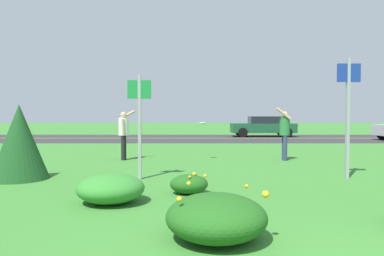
{
  "coord_description": "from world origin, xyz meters",
  "views": [
    {
      "loc": [
        -1.29,
        -1.89,
        1.53
      ],
      "look_at": [
        -1.31,
        8.9,
        1.14
      ],
      "focal_mm": 33.51,
      "sensor_mm": 36.0,
      "label": 1
    }
  ],
  "objects_px": {
    "sign_post_by_roadside": "(349,106)",
    "car_dark_green_center_left": "(264,126)",
    "sign_post_near_path": "(140,116)",
    "frisbee_white": "(204,124)",
    "person_catcher_green_shirt": "(286,131)",
    "person_thrower_white_shirt": "(125,131)"
  },
  "relations": [
    {
      "from": "sign_post_near_path",
      "to": "frisbee_white",
      "type": "relative_size",
      "value": 10.43
    },
    {
      "from": "sign_post_by_roadside",
      "to": "car_dark_green_center_left",
      "type": "relative_size",
      "value": 0.64
    },
    {
      "from": "frisbee_white",
      "to": "car_dark_green_center_left",
      "type": "height_order",
      "value": "car_dark_green_center_left"
    },
    {
      "from": "frisbee_white",
      "to": "car_dark_green_center_left",
      "type": "distance_m",
      "value": 14.28
    },
    {
      "from": "car_dark_green_center_left",
      "to": "sign_post_near_path",
      "type": "bearing_deg",
      "value": -110.32
    },
    {
      "from": "sign_post_by_roadside",
      "to": "person_thrower_white_shirt",
      "type": "height_order",
      "value": "sign_post_by_roadside"
    },
    {
      "from": "sign_post_by_roadside",
      "to": "car_dark_green_center_left",
      "type": "height_order",
      "value": "sign_post_by_roadside"
    },
    {
      "from": "sign_post_near_path",
      "to": "sign_post_by_roadside",
      "type": "xyz_separation_m",
      "value": [
        5.0,
        0.09,
        0.23
      ]
    },
    {
      "from": "sign_post_by_roadside",
      "to": "car_dark_green_center_left",
      "type": "xyz_separation_m",
      "value": [
        1.35,
        17.05,
        -1.0
      ]
    },
    {
      "from": "person_thrower_white_shirt",
      "to": "person_catcher_green_shirt",
      "type": "relative_size",
      "value": 0.95
    },
    {
      "from": "sign_post_near_path",
      "to": "frisbee_white",
      "type": "bearing_deg",
      "value": 66.26
    },
    {
      "from": "frisbee_white",
      "to": "car_dark_green_center_left",
      "type": "relative_size",
      "value": 0.05
    },
    {
      "from": "person_catcher_green_shirt",
      "to": "person_thrower_white_shirt",
      "type": "bearing_deg",
      "value": 178.85
    },
    {
      "from": "person_catcher_green_shirt",
      "to": "sign_post_by_roadside",
      "type": "bearing_deg",
      "value": -80.06
    },
    {
      "from": "person_thrower_white_shirt",
      "to": "frisbee_white",
      "type": "relative_size",
      "value": 7.21
    },
    {
      "from": "sign_post_by_roadside",
      "to": "car_dark_green_center_left",
      "type": "distance_m",
      "value": 17.13
    },
    {
      "from": "frisbee_white",
      "to": "sign_post_near_path",
      "type": "bearing_deg",
      "value": -113.74
    },
    {
      "from": "sign_post_near_path",
      "to": "person_thrower_white_shirt",
      "type": "height_order",
      "value": "sign_post_near_path"
    },
    {
      "from": "sign_post_by_roadside",
      "to": "frisbee_white",
      "type": "distance_m",
      "value": 4.95
    },
    {
      "from": "person_catcher_green_shirt",
      "to": "car_dark_green_center_left",
      "type": "bearing_deg",
      "value": 81.76
    },
    {
      "from": "person_thrower_white_shirt",
      "to": "car_dark_green_center_left",
      "type": "height_order",
      "value": "person_thrower_white_shirt"
    },
    {
      "from": "person_thrower_white_shirt",
      "to": "car_dark_green_center_left",
      "type": "bearing_deg",
      "value": 61.06
    }
  ]
}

